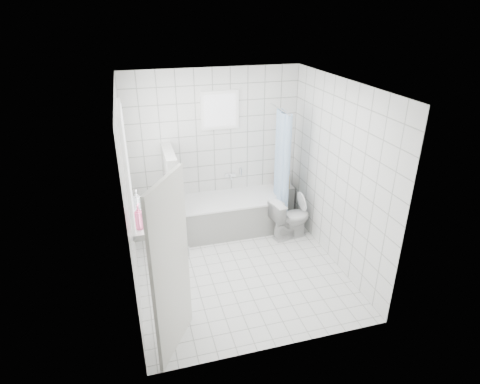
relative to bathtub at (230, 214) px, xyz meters
name	(u,v)px	position (x,y,z in m)	size (l,w,h in m)	color
ground	(239,269)	(-0.15, -1.12, -0.29)	(3.00, 3.00, 0.00)	white
ceiling	(239,84)	(-0.15, -1.12, 2.31)	(3.00, 3.00, 0.00)	white
wall_back	(214,150)	(-0.15, 0.38, 1.01)	(2.80, 0.02, 2.60)	white
wall_front	(281,248)	(-0.15, -2.62, 1.01)	(2.80, 0.02, 2.60)	white
wall_left	(128,199)	(-1.55, -1.12, 1.01)	(0.02, 3.00, 2.60)	white
wall_right	(337,175)	(1.25, -1.12, 1.01)	(0.02, 3.00, 2.60)	white
window_left	(128,167)	(-1.50, -0.82, 1.31)	(0.01, 0.90, 1.40)	white
window_back	(220,111)	(-0.05, 0.33, 1.66)	(0.50, 0.01, 0.50)	white
window_sill	(138,219)	(-1.46, -0.82, 0.57)	(0.18, 1.02, 0.08)	white
door	(171,269)	(-1.19, -2.26, 0.71)	(0.04, 0.80, 2.00)	silver
bathtub	(230,214)	(0.00, 0.00, 0.00)	(1.72, 0.77, 0.58)	white
partition_wall	(172,197)	(-0.93, -0.05, 0.46)	(0.15, 0.85, 1.50)	white
tiled_ledge	(281,201)	(1.01, 0.25, -0.02)	(0.40, 0.24, 0.55)	white
toilet	(290,218)	(0.88, -0.47, 0.05)	(0.38, 0.66, 0.67)	white
curtain_rod	(280,109)	(0.80, -0.02, 1.71)	(0.02, 0.02, 0.80)	silver
shower_curtain	(280,167)	(0.80, -0.16, 0.81)	(0.14, 0.48, 1.78)	#417ABE
tub_faucet	(230,175)	(0.10, 0.33, 0.56)	(0.18, 0.06, 0.06)	silver
sill_bottles	(138,211)	(-1.45, -0.93, 0.75)	(0.15, 0.61, 0.32)	#E15786
ledge_bottles	(283,182)	(1.01, 0.22, 0.38)	(0.19, 0.18, 0.24)	#19971A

